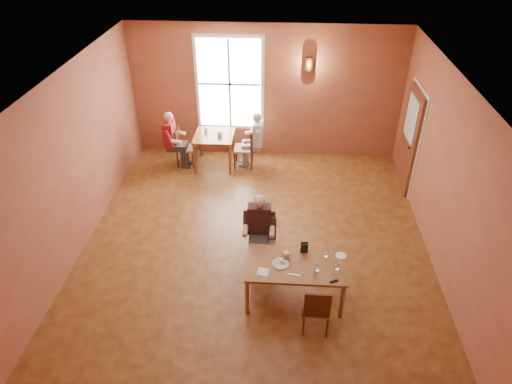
# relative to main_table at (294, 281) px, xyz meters

# --- Properties ---
(ground) EXTENTS (6.00, 7.00, 0.01)m
(ground) POSITION_rel_main_table_xyz_m (-0.67, 1.10, -0.34)
(ground) COLOR brown
(ground) RESTS_ON ground
(wall_back) EXTENTS (6.00, 0.04, 3.00)m
(wall_back) POSITION_rel_main_table_xyz_m (-0.67, 4.60, 1.16)
(wall_back) COLOR brown
(wall_back) RESTS_ON ground
(wall_front) EXTENTS (6.00, 0.04, 3.00)m
(wall_front) POSITION_rel_main_table_xyz_m (-0.67, -2.40, 1.16)
(wall_front) COLOR brown
(wall_front) RESTS_ON ground
(wall_left) EXTENTS (0.04, 7.00, 3.00)m
(wall_left) POSITION_rel_main_table_xyz_m (-3.67, 1.10, 1.16)
(wall_left) COLOR brown
(wall_left) RESTS_ON ground
(wall_right) EXTENTS (0.04, 7.00, 3.00)m
(wall_right) POSITION_rel_main_table_xyz_m (2.33, 1.10, 1.16)
(wall_right) COLOR brown
(wall_right) RESTS_ON ground
(ceiling) EXTENTS (6.00, 7.00, 0.04)m
(ceiling) POSITION_rel_main_table_xyz_m (-0.67, 1.10, 2.66)
(ceiling) COLOR white
(ceiling) RESTS_ON wall_back
(window) EXTENTS (1.36, 0.10, 1.96)m
(window) POSITION_rel_main_table_xyz_m (-1.47, 4.55, 1.36)
(window) COLOR white
(window) RESTS_ON wall_back
(door) EXTENTS (0.12, 1.04, 2.10)m
(door) POSITION_rel_main_table_xyz_m (2.27, 3.40, 0.71)
(door) COLOR maroon
(door) RESTS_ON ground
(wall_sconce) EXTENTS (0.16, 0.16, 0.28)m
(wall_sconce) POSITION_rel_main_table_xyz_m (0.23, 4.50, 1.86)
(wall_sconce) COLOR brown
(wall_sconce) RESTS_ON wall_back
(main_table) EXTENTS (1.45, 0.81, 0.68)m
(main_table) POSITION_rel_main_table_xyz_m (0.00, 0.00, 0.00)
(main_table) COLOR brown
(main_table) RESTS_ON ground
(chair_diner_main) EXTENTS (0.39, 0.39, 0.89)m
(chair_diner_main) POSITION_rel_main_table_xyz_m (-0.50, 0.65, 0.11)
(chair_diner_main) COLOR #4A2814
(chair_diner_main) RESTS_ON ground
(diner_main) EXTENTS (0.49, 0.49, 1.22)m
(diner_main) POSITION_rel_main_table_xyz_m (-0.50, 0.62, 0.27)
(diner_main) COLOR black
(diner_main) RESTS_ON ground
(chair_empty) EXTENTS (0.37, 0.37, 0.82)m
(chair_empty) POSITION_rel_main_table_xyz_m (0.30, -0.56, 0.07)
(chair_empty) COLOR #562B1D
(chair_empty) RESTS_ON ground
(plate_food) EXTENTS (0.33, 0.33, 0.03)m
(plate_food) POSITION_rel_main_table_xyz_m (-0.21, -0.02, 0.35)
(plate_food) COLOR silver
(plate_food) RESTS_ON main_table
(sandwich) EXTENTS (0.11, 0.11, 0.10)m
(sandwich) POSITION_rel_main_table_xyz_m (-0.14, 0.10, 0.39)
(sandwich) COLOR tan
(sandwich) RESTS_ON main_table
(goblet_a) EXTENTS (0.09, 0.09, 0.18)m
(goblet_a) POSITION_rel_main_table_xyz_m (0.44, 0.11, 0.43)
(goblet_a) COLOR white
(goblet_a) RESTS_ON main_table
(goblet_b) EXTENTS (0.09, 0.09, 0.17)m
(goblet_b) POSITION_rel_main_table_xyz_m (0.58, -0.14, 0.43)
(goblet_b) COLOR white
(goblet_b) RESTS_ON main_table
(goblet_c) EXTENTS (0.09, 0.09, 0.17)m
(goblet_c) POSITION_rel_main_table_xyz_m (0.30, -0.19, 0.43)
(goblet_c) COLOR white
(goblet_c) RESTS_ON main_table
(menu_stand) EXTENTS (0.12, 0.07, 0.18)m
(menu_stand) POSITION_rel_main_table_xyz_m (0.13, 0.26, 0.43)
(menu_stand) COLOR black
(menu_stand) RESTS_ON main_table
(knife) EXTENTS (0.20, 0.05, 0.00)m
(knife) POSITION_rel_main_table_xyz_m (-0.02, -0.23, 0.34)
(knife) COLOR #B8B7C8
(knife) RESTS_ON main_table
(napkin) EXTENTS (0.19, 0.19, 0.01)m
(napkin) POSITION_rel_main_table_xyz_m (-0.46, -0.20, 0.34)
(napkin) COLOR white
(napkin) RESTS_ON main_table
(side_plate) EXTENTS (0.19, 0.19, 0.01)m
(side_plate) POSITION_rel_main_table_xyz_m (0.68, 0.22, 0.35)
(side_plate) COLOR white
(side_plate) RESTS_ON main_table
(sunglasses) EXTENTS (0.13, 0.09, 0.01)m
(sunglasses) POSITION_rel_main_table_xyz_m (0.53, -0.33, 0.35)
(sunglasses) COLOR black
(sunglasses) RESTS_ON main_table
(second_table) EXTENTS (0.85, 0.85, 0.75)m
(second_table) POSITION_rel_main_table_xyz_m (-1.77, 3.94, 0.04)
(second_table) COLOR brown
(second_table) RESTS_ON ground
(chair_diner_white) EXTENTS (0.41, 0.41, 0.93)m
(chair_diner_white) POSITION_rel_main_table_xyz_m (-1.12, 3.94, 0.12)
(chair_diner_white) COLOR #442111
(chair_diner_white) RESTS_ON ground
(diner_white) EXTENTS (0.49, 0.49, 1.22)m
(diner_white) POSITION_rel_main_table_xyz_m (-1.09, 3.94, 0.27)
(diner_white) COLOR white
(diner_white) RESTS_ON ground
(chair_diner_maroon) EXTENTS (0.38, 0.38, 0.86)m
(chair_diner_maroon) POSITION_rel_main_table_xyz_m (-2.42, 3.94, 0.09)
(chair_diner_maroon) COLOR #432917
(chair_diner_maroon) RESTS_ON ground
(diner_maroon) EXTENTS (0.50, 0.50, 1.26)m
(diner_maroon) POSITION_rel_main_table_xyz_m (-2.45, 3.94, 0.29)
(diner_maroon) COLOR #521A20
(diner_maroon) RESTS_ON ground
(cup_a) EXTENTS (0.15, 0.15, 0.10)m
(cup_a) POSITION_rel_main_table_xyz_m (-1.63, 3.88, 0.46)
(cup_a) COLOR silver
(cup_a) RESTS_ON second_table
(cup_b) EXTENTS (0.11, 0.11, 0.09)m
(cup_b) POSITION_rel_main_table_xyz_m (-1.97, 4.05, 0.46)
(cup_b) COLOR white
(cup_b) RESTS_ON second_table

